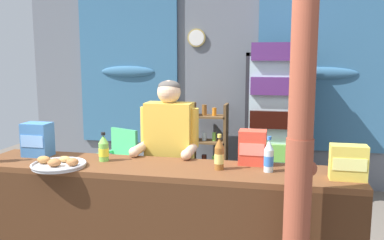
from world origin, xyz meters
The scene contains 15 objects.
ground_plane centered at (0.00, 1.27, 0.00)m, with size 8.25×8.25×0.00m, color #665B51.
back_wall_curtained centered at (0.04, 3.22, 1.41)m, with size 5.21×0.22×2.74m.
stall_counter centered at (0.15, 0.26, 0.58)m, with size 2.70×0.51×0.97m.
timber_post centered at (1.07, -0.05, 1.23)m, with size 0.17×0.15×2.58m.
drink_fridge centered at (0.91, 2.63, 1.03)m, with size 0.71×0.67×1.89m.
bottle_shelf_rack centered at (0.05, 2.91, 0.59)m, with size 0.48×0.28×1.12m.
plastic_lawn_chair centered at (-0.94, 2.18, 0.49)m, with size 0.58×0.58×0.86m.
shopkeeper centered at (0.08, 0.83, 0.97)m, with size 0.49×0.42×1.55m.
soda_bottle_iced_tea centered at (0.56, 0.36, 1.07)m, with size 0.07×0.07×0.25m.
soda_bottle_lime_soda centered at (-0.31, 0.41, 1.06)m, with size 0.07×0.07×0.22m.
soda_bottle_water centered at (0.89, 0.38, 1.07)m, with size 0.07×0.07×0.24m.
snack_box_biscuit centered at (-0.87, 0.45, 1.10)m, with size 0.21×0.16×0.26m.
snack_box_instant_noodle centered at (1.38, 0.30, 1.08)m, with size 0.22×0.12×0.22m.
snack_box_crackers centered at (0.77, 0.55, 1.09)m, with size 0.19×0.15×0.25m.
pastry_tray centered at (-0.55, 0.19, 0.99)m, with size 0.38×0.38×0.07m.
Camera 1 is at (0.95, -2.36, 1.74)m, focal length 38.64 mm.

